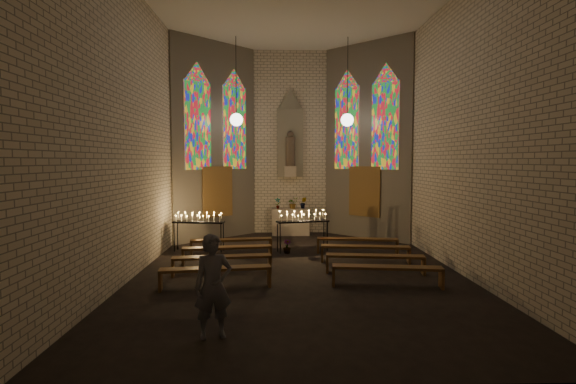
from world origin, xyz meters
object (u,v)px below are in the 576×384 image
object	(u,v)px
aisle_flower_pot	(287,247)
votive_stand_right	(303,218)
votive_stand_left	(199,219)
visitor	(213,286)
altar	(291,222)

from	to	relation	value
aisle_flower_pot	votive_stand_right	distance (m)	1.00
votive_stand_left	visitor	xyz separation A→B (m)	(1.38, -6.87, -0.17)
votive_stand_right	visitor	xyz separation A→B (m)	(-1.83, -6.76, -0.20)
aisle_flower_pot	altar	bearing A→B (deg)	86.18
visitor	aisle_flower_pot	bearing A→B (deg)	61.44
altar	votive_stand_left	size ratio (longest dim) A/B	0.87
altar	visitor	distance (m)	9.97
altar	votive_stand_left	world-z (taller)	votive_stand_left
aisle_flower_pot	visitor	size ratio (longest dim) A/B	0.25
aisle_flower_pot	votive_stand_right	size ratio (longest dim) A/B	0.25
votive_stand_right	visitor	bearing A→B (deg)	-119.73
votive_stand_left	visitor	distance (m)	7.01
votive_stand_left	altar	bearing A→B (deg)	53.08
altar	votive_stand_left	xyz separation A→B (m)	(-2.95, -2.97, 0.49)
aisle_flower_pot	votive_stand_left	distance (m)	2.87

